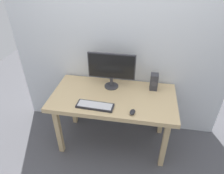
% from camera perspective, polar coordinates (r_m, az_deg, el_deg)
% --- Properties ---
extents(ground_plane, '(6.00, 6.00, 0.00)m').
position_cam_1_polar(ground_plane, '(2.86, 0.34, -14.72)').
color(ground_plane, '#4C4C51').
extents(wall_back, '(2.71, 0.04, 3.00)m').
position_cam_1_polar(wall_back, '(2.39, 2.15, 18.08)').
color(wall_back, silver).
rests_on(wall_back, ground_plane).
extents(desk, '(1.44, 0.73, 0.75)m').
position_cam_1_polar(desk, '(2.40, 0.39, -3.99)').
color(desk, tan).
rests_on(desk, ground_plane).
extents(monitor, '(0.56, 0.17, 0.44)m').
position_cam_1_polar(monitor, '(2.39, -0.14, 5.30)').
color(monitor, '#333338').
rests_on(monitor, desk).
extents(keyboard_primary, '(0.41, 0.15, 0.03)m').
position_cam_1_polar(keyboard_primary, '(2.20, -4.78, -5.24)').
color(keyboard_primary, '#232328').
rests_on(keyboard_primary, desk).
extents(mouse, '(0.07, 0.10, 0.04)m').
position_cam_1_polar(mouse, '(2.11, 5.76, -7.01)').
color(mouse, '#232328').
rests_on(mouse, desk).
extents(speaker_right, '(0.09, 0.10, 0.20)m').
position_cam_1_polar(speaker_right, '(2.46, 11.69, 1.44)').
color(speaker_right, '#333338').
rests_on(speaker_right, desk).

